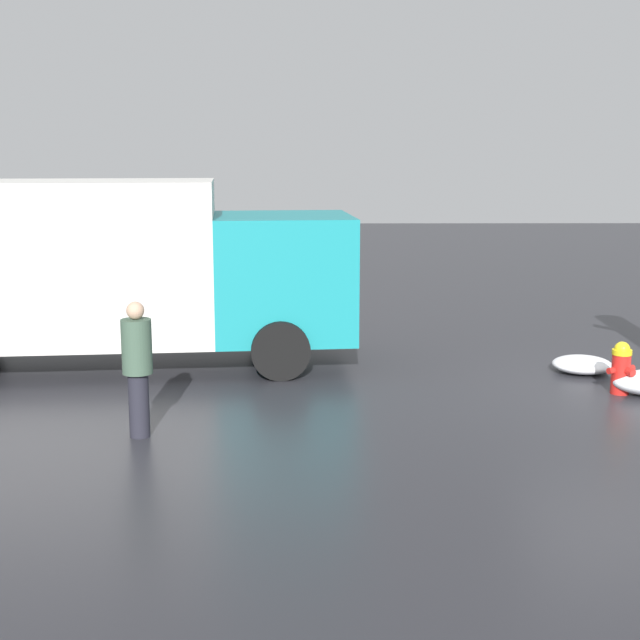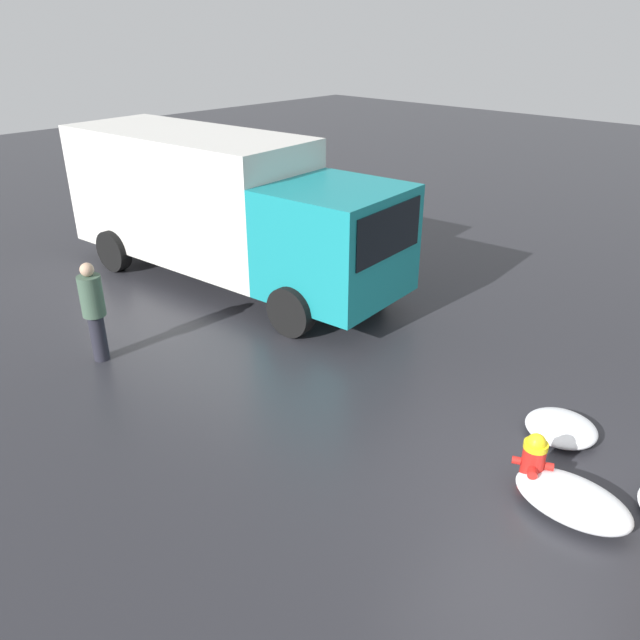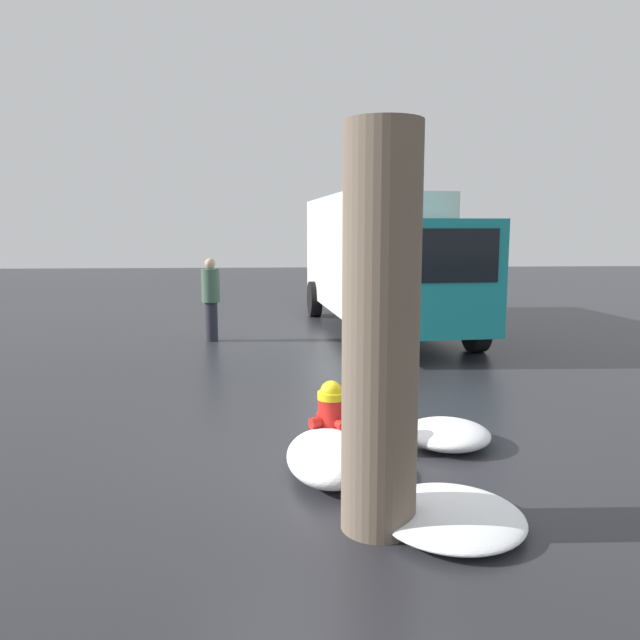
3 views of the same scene
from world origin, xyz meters
TOP-DOWN VIEW (x-y plane):
  - ground_plane at (0.00, 0.00)m, footprint 60.00×60.00m
  - fire_hydrant at (-0.00, 0.00)m, footprint 0.46×0.37m
  - delivery_truck at (7.77, -1.72)m, footprint 7.82×3.06m
  - pedestrian at (6.51, 1.88)m, footprint 0.36×0.36m
  - snow_pile_by_tree at (0.17, -1.24)m, footprint 0.92×0.89m

SIDE VIEW (x-z plane):
  - ground_plane at x=0.00m, z-range 0.00..0.00m
  - snow_pile_by_tree at x=0.17m, z-range 0.00..0.25m
  - fire_hydrant at x=0.00m, z-range 0.01..0.77m
  - pedestrian at x=6.51m, z-range 0.08..1.74m
  - delivery_truck at x=7.77m, z-range 0.13..3.10m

